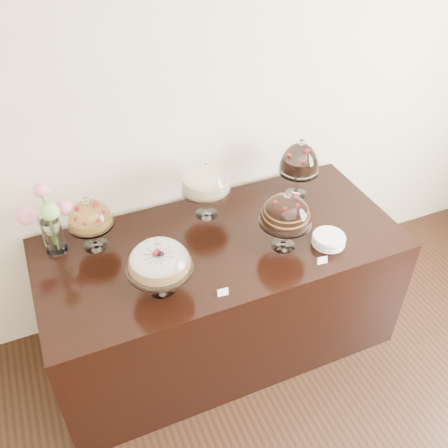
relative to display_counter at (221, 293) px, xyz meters
name	(u,v)px	position (x,y,z in m)	size (l,w,h in m)	color
wall_back	(223,106)	(0.25, 0.55, 1.05)	(5.00, 0.04, 3.00)	beige
display_counter	(221,293)	(0.00, 0.00, 0.00)	(2.20, 1.00, 0.90)	black
cake_stand_sugar_sponge	(159,259)	(-0.44, -0.23, 0.67)	(0.35, 0.35, 0.35)	white
cake_stand_choco_layer	(286,211)	(0.33, -0.17, 0.71)	(0.31, 0.31, 0.39)	white
cake_stand_cheesecake	(206,180)	(0.02, 0.29, 0.72)	(0.31, 0.31, 0.41)	white
cake_stand_dark_choco	(299,160)	(0.67, 0.26, 0.72)	(0.27, 0.27, 0.42)	white
cake_stand_fruit_tart	(90,216)	(-0.70, 0.27, 0.67)	(0.26, 0.26, 0.36)	white
flower_vase	(48,220)	(-0.92, 0.31, 0.68)	(0.31, 0.26, 0.42)	white
plate_stack	(329,240)	(0.59, -0.26, 0.48)	(0.19, 0.19, 0.06)	silver
price_card_left	(223,292)	(-0.16, -0.40, 0.47)	(0.06, 0.01, 0.04)	white
price_card_right	(322,260)	(0.47, -0.40, 0.47)	(0.06, 0.01, 0.04)	white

